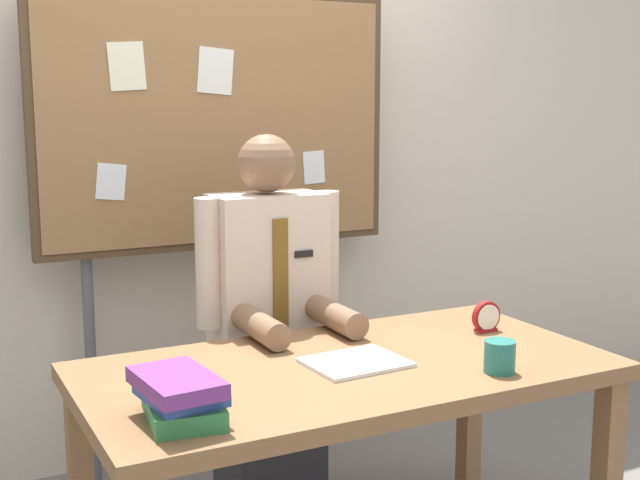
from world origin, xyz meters
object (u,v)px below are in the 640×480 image
Objects in this scene: desk at (347,391)px; desk_clock at (486,318)px; bulletin_board at (219,127)px; book_stack at (180,397)px; coffee_mug at (500,357)px; person at (269,341)px; open_notebook at (355,362)px.

desk is 14.94× the size of desk_clock.
book_stack is at bearing -114.55° from bulletin_board.
book_stack is (-0.58, -1.28, -0.61)m from bulletin_board.
desk is 0.61m from desk_clock.
bulletin_board is 1.52m from coffee_mug.
person is 0.94m from coffee_mug.
person is 4.89× the size of open_notebook.
person is at bearing 112.54° from coffee_mug.
book_stack is 2.71× the size of desk_clock.
open_notebook is 3.02× the size of coffee_mug.
person is at bearing -89.96° from bulletin_board.
bulletin_board reaches higher than person.
person is 14.77× the size of coffee_mug.
person is 0.99m from book_stack.
book_stack reaches higher than open_notebook.
desk_clock is (0.59, -0.98, -0.63)m from bulletin_board.
bulletin_board reaches higher than coffee_mug.
bulletin_board is (-0.00, 1.07, 0.76)m from desk.
open_notebook is at bearing 143.00° from coffee_mug.
open_notebook reaches higher than desk.
open_notebook is (0.02, -1.09, -0.67)m from bulletin_board.
book_stack is 3.04× the size of coffee_mug.
desk is at bearing -171.48° from desk_clock.
person is 13.17× the size of desk_clock.
book_stack is at bearing -165.90° from desk_clock.
desk is 0.10m from open_notebook.
coffee_mug is (0.34, -0.25, 0.04)m from open_notebook.
person reaches higher than desk.
bulletin_board reaches higher than open_notebook.
bulletin_board is 1.28m from open_notebook.
desk_clock is at bearing 14.10° from book_stack.
desk_clock is at bearing 10.73° from open_notebook.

